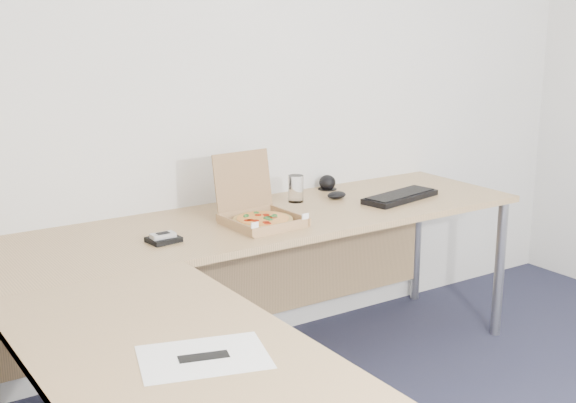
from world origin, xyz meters
TOP-DOWN VIEW (x-y plane):
  - desk at (-0.82, 0.97)m, footprint 2.50×2.20m
  - pizza_box at (-0.57, 1.31)m, footprint 0.28×0.33m
  - drinking_glass at (-0.22, 1.56)m, footprint 0.07×0.07m
  - keyboard at (0.22, 1.32)m, footprint 0.43×0.23m
  - mouse at (-0.03, 1.50)m, footprint 0.11×0.09m
  - wallet at (-1.01, 1.31)m, footprint 0.13×0.11m
  - phone at (-1.02, 1.30)m, footprint 0.09×0.05m
  - paper_sheet at (-1.35, 0.32)m, footprint 0.38×0.32m
  - dome_speaker at (0.05, 1.68)m, footprint 0.09×0.09m

SIDE VIEW (x-z plane):
  - desk at x=-0.82m, z-range 0.34..1.07m
  - paper_sheet at x=-1.35m, z-range 0.73..0.73m
  - wallet at x=-1.01m, z-range 0.73..0.75m
  - keyboard at x=0.22m, z-range 0.73..0.76m
  - mouse at x=-0.03m, z-range 0.73..0.77m
  - phone at x=-1.02m, z-range 0.75..0.77m
  - pizza_box at x=-0.57m, z-range 0.62..0.91m
  - dome_speaker at x=0.05m, z-range 0.73..0.81m
  - drinking_glass at x=-0.22m, z-range 0.73..0.86m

